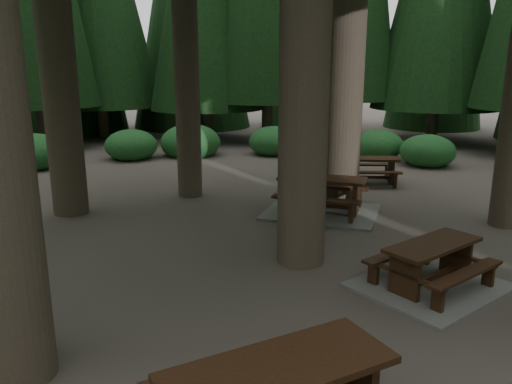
{
  "coord_description": "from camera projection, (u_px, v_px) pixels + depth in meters",
  "views": [
    {
      "loc": [
        -0.44,
        -8.07,
        3.38
      ],
      "look_at": [
        0.05,
        0.9,
        1.1
      ],
      "focal_mm": 35.0,
      "sensor_mm": 36.0,
      "label": 1
    }
  ],
  "objects": [
    {
      "name": "ground",
      "position": [
        256.0,
        266.0,
        8.67
      ],
      "size": [
        80.0,
        80.0,
        0.0
      ],
      "primitive_type": "plane",
      "color": "#554D45",
      "rests_on": "ground"
    },
    {
      "name": "picnic_table_a",
      "position": [
        431.0,
        273.0,
        7.77
      ],
      "size": [
        2.81,
        2.71,
        0.74
      ],
      "rotation": [
        0.0,
        0.0,
        0.6
      ],
      "color": "gray",
      "rests_on": "ground"
    },
    {
      "name": "picnic_table_c",
      "position": [
        322.0,
        200.0,
        11.72
      ],
      "size": [
        3.15,
        2.91,
        0.86
      ],
      "rotation": [
        0.0,
        0.0,
        -0.38
      ],
      "color": "gray",
      "rests_on": "ground"
    },
    {
      "name": "picnic_table_d",
      "position": [
        367.0,
        166.0,
        14.69
      ],
      "size": [
        1.89,
        1.59,
        0.76
      ],
      "rotation": [
        0.0,
        0.0,
        -0.1
      ],
      "color": "#321B0F",
      "rests_on": "ground"
    },
    {
      "name": "shrub_ring",
      "position": [
        291.0,
        230.0,
        9.33
      ],
      "size": [
        23.86,
        24.64,
        1.49
      ],
      "color": "#1E572D",
      "rests_on": "ground"
    }
  ]
}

